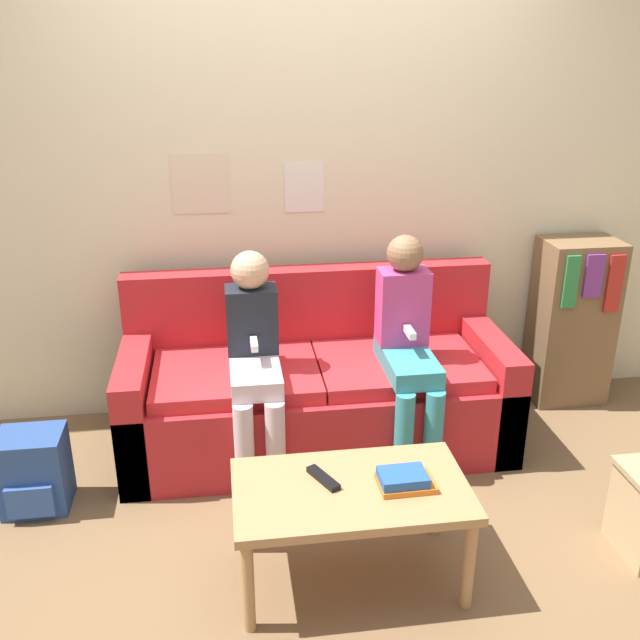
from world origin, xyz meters
TOP-DOWN VIEW (x-y plane):
  - ground_plane at (0.00, 0.00)m, footprint 10.00×10.00m
  - wall_back at (-0.00, 0.98)m, footprint 8.00×0.06m
  - couch at (0.00, 0.51)m, footprint 1.92×0.77m
  - coffee_table at (-0.01, -0.52)m, footprint 0.88×0.51m
  - person_left at (-0.32, 0.32)m, footprint 0.24×0.54m
  - person_right at (0.42, 0.32)m, footprint 0.24×0.54m
  - tv_remote at (-0.11, -0.47)m, footprint 0.11×0.17m
  - book_stack at (0.19, -0.55)m, footprint 0.21×0.15m
  - bookshelf at (1.50, 0.78)m, footprint 0.41×0.32m
  - backpack at (-1.31, 0.12)m, footprint 0.28×0.26m

SIDE VIEW (x-z plane):
  - ground_plane at x=0.00m, z-range 0.00..0.00m
  - backpack at x=-1.31m, z-range 0.00..0.36m
  - couch at x=0.00m, z-range -0.14..0.72m
  - coffee_table at x=-0.01m, z-range 0.16..0.58m
  - tv_remote at x=-0.11m, z-range 0.42..0.44m
  - book_stack at x=0.19m, z-range 0.41..0.47m
  - bookshelf at x=1.50m, z-range 0.00..0.95m
  - person_left at x=-0.32m, z-range 0.07..1.13m
  - person_right at x=0.42m, z-range 0.07..1.17m
  - wall_back at x=0.00m, z-range 0.00..2.60m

